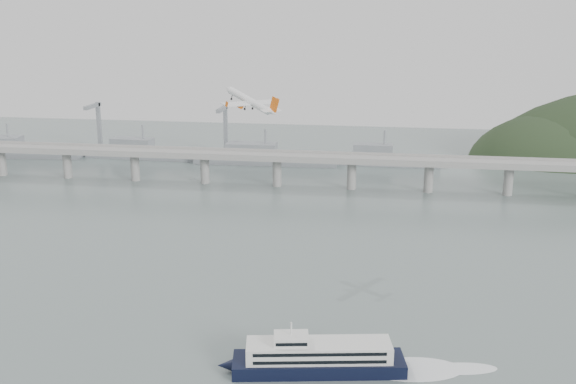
# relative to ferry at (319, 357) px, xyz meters

# --- Properties ---
(ground) EXTENTS (900.00, 900.00, 0.00)m
(ground) POSITION_rel_ferry_xyz_m (-24.15, 34.81, -4.76)
(ground) COLOR slate
(ground) RESTS_ON ground
(bridge) EXTENTS (800.00, 22.00, 23.90)m
(bridge) POSITION_rel_ferry_xyz_m (-25.30, 234.81, 12.89)
(bridge) COLOR gray
(bridge) RESTS_ON ground
(distant_fleet) EXTENTS (453.00, 60.90, 40.00)m
(distant_fleet) POSITION_rel_ferry_xyz_m (-179.51, 299.88, 1.46)
(distant_fleet) COLOR slate
(distant_fleet) RESTS_ON ground
(ferry) EXTENTS (92.62, 28.03, 17.56)m
(ferry) POSITION_rel_ferry_xyz_m (0.00, 0.00, 0.00)
(ferry) COLOR black
(ferry) RESTS_ON ground
(airliner) EXTENTS (30.77, 29.49, 12.63)m
(airliner) POSITION_rel_ferry_xyz_m (-43.18, 100.59, 70.10)
(airliner) COLOR white
(airliner) RESTS_ON ground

